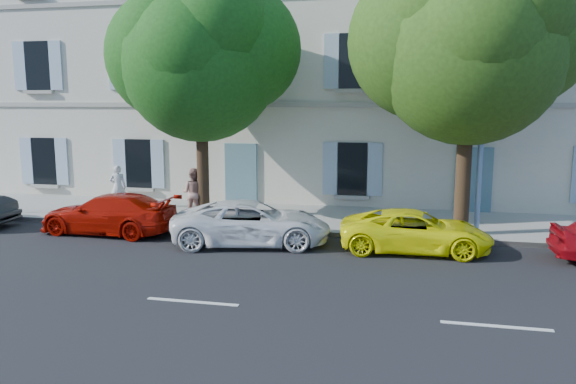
% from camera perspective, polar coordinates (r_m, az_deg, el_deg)
% --- Properties ---
extents(ground, '(90.00, 90.00, 0.00)m').
position_cam_1_polar(ground, '(15.67, -4.18, -6.12)').
color(ground, black).
extents(sidewalk, '(36.00, 4.50, 0.15)m').
position_cam_1_polar(sidewalk, '(19.84, -0.53, -2.60)').
color(sidewalk, '#A09E96').
rests_on(sidewalk, ground).
extents(kerb, '(36.00, 0.16, 0.16)m').
position_cam_1_polar(kerb, '(17.78, -2.09, -3.98)').
color(kerb, '#9E998E').
rests_on(kerb, ground).
extents(building, '(28.00, 7.00, 12.00)m').
position_cam_1_polar(building, '(25.13, 2.46, 13.45)').
color(building, beige).
rests_on(building, ground).
extents(car_red_coupe, '(4.46, 2.00, 1.27)m').
position_cam_1_polar(car_red_coupe, '(18.56, -17.73, -2.11)').
color(car_red_coupe, '#AA0F04').
rests_on(car_red_coupe, ground).
extents(car_white_coupe, '(4.91, 2.99, 1.27)m').
position_cam_1_polar(car_white_coupe, '(16.38, -3.71, -3.14)').
color(car_white_coupe, white).
rests_on(car_white_coupe, ground).
extents(car_yellow_supercar, '(4.22, 2.07, 1.15)m').
position_cam_1_polar(car_yellow_supercar, '(15.98, 12.83, -3.90)').
color(car_yellow_supercar, '#FFFB0A').
rests_on(car_yellow_supercar, ground).
extents(tree_left, '(5.23, 5.23, 8.11)m').
position_cam_1_polar(tree_left, '(19.31, -8.90, 12.77)').
color(tree_left, '#3A2819').
rests_on(tree_left, sidewalk).
extents(tree_right, '(5.49, 5.49, 8.46)m').
position_cam_1_polar(tree_right, '(17.43, 17.95, 13.53)').
color(tree_right, '#3A2819').
rests_on(tree_right, sidewalk).
extents(street_lamp, '(0.32, 1.75, 8.20)m').
position_cam_1_polar(street_lamp, '(17.40, 19.39, 10.88)').
color(street_lamp, '#7293BF').
rests_on(street_lamp, sidewalk).
extents(pedestrian_a, '(0.70, 0.58, 1.64)m').
position_cam_1_polar(pedestrian_a, '(21.98, -16.89, 0.52)').
color(pedestrian_a, silver).
rests_on(pedestrian_a, sidewalk).
extents(pedestrian_b, '(0.84, 0.66, 1.72)m').
position_cam_1_polar(pedestrian_b, '(19.66, -9.59, -0.07)').
color(pedestrian_b, tan).
rests_on(pedestrian_b, sidewalk).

